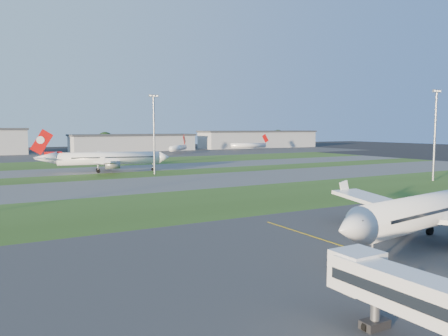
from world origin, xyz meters
TOP-DOWN VIEW (x-y plane):
  - ground at (0.00, 0.00)m, footprint 700.00×700.00m
  - apron_near at (0.00, 0.00)m, footprint 300.00×70.00m
  - grass_strip_a at (0.00, 52.00)m, footprint 300.00×34.00m
  - taxiway_a at (0.00, 85.00)m, footprint 300.00×32.00m
  - grass_strip_b at (0.00, 110.00)m, footprint 300.00×18.00m
  - taxiway_b at (0.00, 132.00)m, footprint 300.00×26.00m
  - grass_strip_c at (0.00, 165.00)m, footprint 300.00×40.00m
  - apron_far at (0.00, 225.00)m, footprint 400.00×80.00m
  - yellow_line at (5.00, 0.00)m, footprint 0.25×60.00m
  - airliner_parked at (17.12, 8.58)m, footprint 41.45×34.93m
  - airliner_taxiing at (4.01, 123.25)m, footprint 41.68×35.00m
  - mini_jet_near at (70.16, 215.71)m, footprint 20.03×22.76m
  - mini_jet_far at (128.26, 228.00)m, footprint 28.51×7.25m
  - light_mast_centre at (15.00, 108.00)m, footprint 3.20×0.70m
  - light_mast_east at (78.00, 52.00)m, footprint 3.20×0.70m
  - hangar_east at (55.00, 255.00)m, footprint 81.60×23.00m
  - hangar_far_east at (155.00, 255.00)m, footprint 96.90×23.00m
  - tree_mid_west at (-20.00, 266.00)m, footprint 9.90×9.90m
  - tree_mid_east at (40.00, 269.00)m, footprint 11.55×11.55m
  - tree_east at (115.00, 267.00)m, footprint 10.45×10.45m
  - tree_far_east at (185.00, 271.00)m, footprint 12.65×12.65m

SIDE VIEW (x-z plane):
  - ground at x=0.00m, z-range 0.00..0.00m
  - yellow_line at x=5.00m, z-range -0.01..0.01m
  - apron_near at x=0.00m, z-range 0.00..0.01m
  - grass_strip_a at x=0.00m, z-range 0.00..0.01m
  - taxiway_a at x=0.00m, z-range 0.00..0.01m
  - grass_strip_b at x=0.00m, z-range 0.00..0.01m
  - taxiway_b at x=0.00m, z-range 0.00..0.01m
  - grass_strip_c at x=0.00m, z-range 0.00..0.01m
  - apron_far at x=0.00m, z-range 0.00..0.01m
  - mini_jet_near at x=70.16m, z-range -1.46..8.02m
  - mini_jet_far at x=128.26m, z-range -1.46..8.02m
  - airliner_parked at x=17.12m, z-range -1.93..11.05m
  - airliner_taxiing at x=4.01m, z-range -1.96..11.19m
  - hangar_east at x=55.00m, z-range 0.04..11.24m
  - tree_mid_west at x=-20.00m, z-range 0.44..11.24m
  - tree_east at x=115.00m, z-range 0.46..11.86m
  - hangar_far_east at x=155.00m, z-range 0.04..13.24m
  - tree_mid_east at x=40.00m, z-range 0.51..13.11m
  - tree_far_east at x=185.00m, z-range 0.56..14.36m
  - light_mast_centre at x=15.00m, z-range 1.91..27.71m
  - light_mast_east at x=78.00m, z-range 1.91..27.71m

